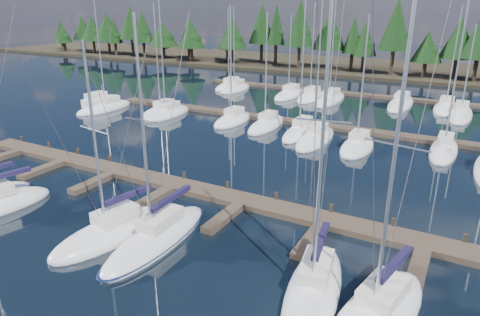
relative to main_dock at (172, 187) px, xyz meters
The scene contains 11 objects.
ground 12.65m from the main_dock, 90.00° to the left, with size 260.00×260.00×0.00m, color black.
far_shore 72.64m from the main_dock, 90.00° to the left, with size 220.00×30.00×0.60m, color #2C2518.
main_dock is the anchor object (origin of this frame).
back_docks 32.23m from the main_dock, 90.00° to the left, with size 50.00×21.80×0.40m.
front_sailboat_3 7.36m from the main_dock, 81.60° to the right, with size 4.19×8.62×12.49m.
front_sailboat_4 7.61m from the main_dock, 58.83° to the right, with size 2.97×9.59×13.86m.
front_sailboat_5 15.31m from the main_dock, 25.85° to the right, with size 3.86×8.68×16.17m.
front_sailboat_6 18.28m from the main_dock, 22.39° to the right, with size 4.48×8.60×15.26m.
back_sailboat_rows 27.88m from the main_dock, 88.91° to the left, with size 47.87×33.29×16.53m.
motor_yacht_left 29.65m from the main_dock, 146.41° to the left, with size 3.06×8.09×3.97m.
tree_line 63.25m from the main_dock, 89.49° to the left, with size 184.64×11.72×13.86m.
Camera 1 is at (19.07, -6.32, 13.41)m, focal length 32.00 mm.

